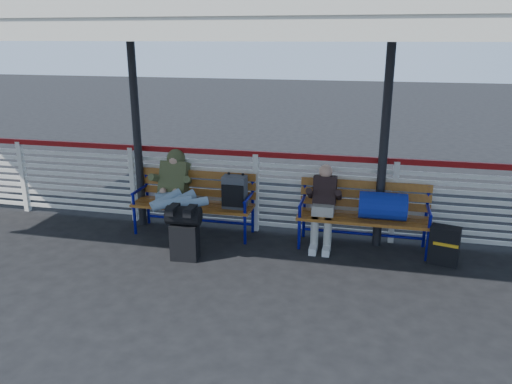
% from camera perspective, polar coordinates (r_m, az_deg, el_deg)
% --- Properties ---
extents(ground, '(60.00, 60.00, 0.00)m').
position_cam_1_polar(ground, '(6.01, -4.20, -10.92)').
color(ground, black).
rests_on(ground, ground).
extents(fence, '(12.08, 0.08, 1.24)m').
position_cam_1_polar(fence, '(7.45, -0.00, 0.33)').
color(fence, silver).
rests_on(fence, ground).
extents(canopy, '(12.60, 3.60, 3.16)m').
position_cam_1_polar(canopy, '(6.13, -2.33, 19.20)').
color(canopy, silver).
rests_on(canopy, ground).
extents(luggage_stack, '(0.46, 0.28, 0.74)m').
position_cam_1_polar(luggage_stack, '(6.63, -8.20, -4.41)').
color(luggage_stack, black).
rests_on(luggage_stack, ground).
extents(bench_left, '(1.80, 0.56, 0.94)m').
position_cam_1_polar(bench_left, '(7.39, -5.53, -0.38)').
color(bench_left, '#AA6E21').
rests_on(bench_left, ground).
extents(bench_right, '(1.80, 0.56, 0.92)m').
position_cam_1_polar(bench_right, '(7.00, 13.37, -1.72)').
color(bench_right, '#AA6E21').
rests_on(bench_right, ground).
extents(traveler_man, '(0.94, 1.51, 0.77)m').
position_cam_1_polar(traveler_man, '(7.20, -9.14, -0.35)').
color(traveler_man, '#8298AF').
rests_on(traveler_man, ground).
extents(companion_person, '(0.32, 0.66, 1.15)m').
position_cam_1_polar(companion_person, '(7.00, 7.71, -1.51)').
color(companion_person, '#ABA79B').
rests_on(companion_person, ground).
extents(suitcase_side, '(0.41, 0.30, 0.51)m').
position_cam_1_polar(suitcase_side, '(6.94, 20.71, -5.73)').
color(suitcase_side, black).
rests_on(suitcase_side, ground).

